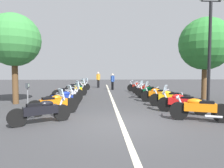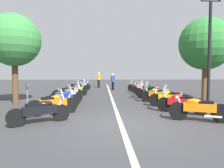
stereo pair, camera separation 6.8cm
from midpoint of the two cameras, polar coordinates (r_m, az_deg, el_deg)
name	(u,v)px [view 2 (the right image)]	position (r m, az deg, el deg)	size (l,w,h in m)	color
ground_plane	(121,125)	(6.95, 2.88, -11.57)	(80.00, 80.00, 0.00)	#38383A
lane_centre_stripe	(112,98)	(13.98, 0.00, -3.91)	(27.69, 0.16, 0.01)	beige
motorcycle_left_row_0	(41,111)	(7.40, -19.49, -7.19)	(1.23, 1.90, 1.19)	black
motorcycle_left_row_1	(54,103)	(8.73, -16.20, -5.39)	(1.23, 1.93, 1.23)	black
motorcycle_left_row_2	(62,99)	(10.35, -13.90, -4.09)	(1.36, 1.73, 1.00)	black
motorcycle_left_row_3	(67,95)	(11.80, -12.71, -3.16)	(1.21, 1.80, 1.19)	black
motorcycle_left_row_4	(68,92)	(13.28, -12.33, -2.33)	(1.18, 1.89, 1.23)	black
motorcycle_left_row_5	(75,90)	(14.93, -10.44, -1.72)	(1.37, 1.77, 1.21)	black
motorcycle_left_row_6	(76,89)	(16.30, -10.20, -1.30)	(1.24, 1.73, 1.20)	black
motorcycle_left_row_7	(77,87)	(17.81, -9.91, -0.85)	(1.14, 1.83, 1.22)	black
motorcycle_left_row_8	(80,86)	(19.49, -8.96, -0.48)	(1.24, 1.94, 1.21)	black
motorcycle_right_row_0	(199,109)	(7.94, 23.86, -6.49)	(0.97, 2.04, 1.02)	black
motorcycle_right_row_1	(181,102)	(9.19, 19.37, -5.03)	(1.29, 1.90, 1.22)	black
motorcycle_right_row_2	(169,98)	(10.60, 16.22, -3.90)	(1.02, 1.96, 1.02)	black
motorcycle_right_row_3	(158,94)	(12.01, 13.21, -2.95)	(1.11, 1.97, 1.23)	black
motorcycle_right_row_4	(151,92)	(13.61, 11.37, -2.22)	(1.26, 1.91, 1.21)	black
motorcycle_right_row_5	(147,90)	(15.00, 10.26, -1.76)	(1.23, 1.83, 0.98)	black
motorcycle_right_row_6	(143,88)	(16.46, 9.08, -1.27)	(1.12, 1.80, 0.99)	black
motorcycle_right_row_7	(139,87)	(18.18, 7.86, -0.76)	(1.11, 2.02, 1.02)	black
street_lamp_twin_globe	(210,32)	(10.47, 26.47, 13.15)	(0.32, 1.22, 5.38)	black
parking_meter	(27,92)	(9.87, -22.99, -2.06)	(0.18, 0.14, 1.29)	slate
traffic_cone_0	(56,94)	(14.42, -15.59, -2.66)	(0.36, 0.36, 0.61)	orange
bystander_0	(99,78)	(22.71, -3.77, 1.59)	(0.36, 0.44, 1.79)	black
bystander_1	(113,80)	(19.92, 0.36, 1.06)	(0.43, 0.37, 1.64)	black
roadside_tree_0	(14,40)	(12.52, -26.19, 11.16)	(2.91, 2.91, 5.03)	brown
roadside_tree_1	(205,44)	(14.53, 25.37, 10.35)	(3.40, 3.40, 5.34)	brown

